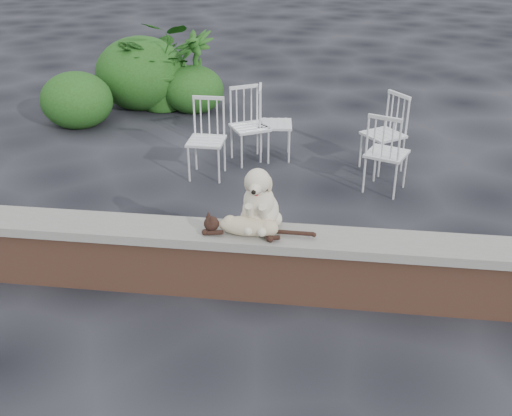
# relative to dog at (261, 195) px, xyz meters

# --- Properties ---
(ground) EXTENTS (60.00, 60.00, 0.00)m
(ground) POSITION_rel_dog_xyz_m (0.23, -0.11, -0.87)
(ground) COLOR black
(ground) RESTS_ON ground
(brick_wall) EXTENTS (6.00, 0.30, 0.50)m
(brick_wall) POSITION_rel_dog_xyz_m (0.23, -0.11, -0.62)
(brick_wall) COLOR brown
(brick_wall) RESTS_ON ground
(capstone) EXTENTS (6.20, 0.40, 0.08)m
(capstone) POSITION_rel_dog_xyz_m (0.23, -0.11, -0.33)
(capstone) COLOR slate
(capstone) RESTS_ON brick_wall
(dog) EXTENTS (0.41, 0.52, 0.57)m
(dog) POSITION_rel_dog_xyz_m (0.00, 0.00, 0.00)
(dog) COLOR beige
(dog) RESTS_ON capstone
(cat) EXTENTS (1.08, 0.34, 0.18)m
(cat) POSITION_rel_dog_xyz_m (-0.08, -0.15, -0.20)
(cat) COLOR #BFAD88
(cat) RESTS_ON capstone
(chair_b) EXTENTS (0.57, 0.57, 0.94)m
(chair_b) POSITION_rel_dog_xyz_m (-0.92, 2.24, -0.40)
(chair_b) COLOR white
(chair_b) RESTS_ON ground
(chair_c) EXTENTS (0.73, 0.73, 0.94)m
(chair_c) POSITION_rel_dog_xyz_m (1.17, 2.10, -0.40)
(chair_c) COLOR white
(chair_c) RESTS_ON ground
(chair_e) EXTENTS (0.61, 0.61, 0.94)m
(chair_e) POSITION_rel_dog_xyz_m (-0.17, 2.94, -0.40)
(chair_e) COLOR white
(chair_e) RESTS_ON ground
(chair_a) EXTENTS (0.76, 0.76, 0.94)m
(chair_a) POSITION_rel_dog_xyz_m (-0.48, 2.78, -0.40)
(chair_a) COLOR white
(chair_a) RESTS_ON ground
(chair_d) EXTENTS (0.78, 0.78, 0.94)m
(chair_d) POSITION_rel_dog_xyz_m (1.17, 2.73, -0.40)
(chair_d) COLOR white
(chair_d) RESTS_ON ground
(potted_plant_a) EXTENTS (1.35, 1.19, 1.42)m
(potted_plant_a) POSITION_rel_dog_xyz_m (-2.12, 4.83, -0.16)
(potted_plant_a) COLOR #224814
(potted_plant_a) RESTS_ON ground
(potted_plant_b) EXTENTS (0.97, 0.97, 1.23)m
(potted_plant_b) POSITION_rel_dog_xyz_m (-1.63, 4.84, -0.25)
(potted_plant_b) COLOR #224814
(potted_plant_b) RESTS_ON ground
(shrubbery) EXTENTS (2.56, 2.23, 1.18)m
(shrubbery) POSITION_rel_dog_xyz_m (-2.53, 4.65, -0.40)
(shrubbery) COLOR #224814
(shrubbery) RESTS_ON ground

